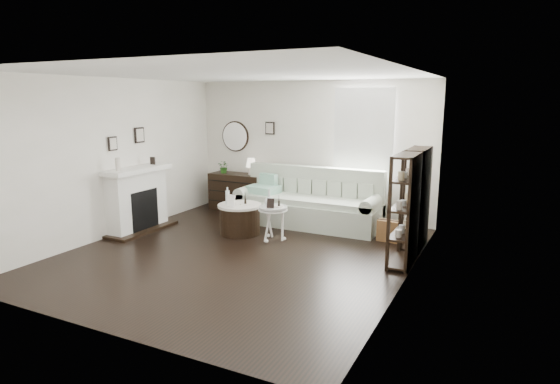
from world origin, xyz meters
The scene contains 18 objects.
room centered at (0.73, 2.70, 1.60)m, with size 5.50×5.50×5.50m.
fireplace centered at (-2.32, 0.30, 0.54)m, with size 0.50×1.40×1.84m.
shelf_unit_far centered at (2.33, 1.55, 0.80)m, with size 0.30×0.80×1.60m.
shelf_unit_near centered at (2.33, 0.65, 0.80)m, with size 0.30×0.80×1.60m.
sofa centered at (0.26, 2.08, 0.35)m, with size 2.75×0.95×1.07m.
quilt centered at (-0.64, 1.95, 0.62)m, with size 0.55×0.45×0.14m, color #279073.
suitcase centered at (1.98, 1.65, 0.18)m, with size 0.54×0.18×0.36m, color brown.
dresser centered at (-1.56, 2.47, 0.39)m, with size 1.18×0.51×0.79m.
table_lamp centered at (-1.21, 2.47, 0.96)m, with size 0.22×0.22×0.35m, color white, non-canonical shape.
potted_plant centered at (-1.85, 2.42, 0.92)m, with size 0.24×0.21×0.27m, color #215217.
drum_table centered at (-0.57, 0.93, 0.27)m, with size 0.77×0.77×0.53m.
pedestal_table centered at (0.13, 0.84, 0.54)m, with size 0.49×0.49×0.59m.
eiffel_drum centered at (-0.48, 0.98, 0.63)m, with size 0.11×0.11×0.19m, color black, non-canonical shape.
bottle_drum centered at (-0.76, 0.84, 0.69)m, with size 0.07×0.07×0.31m, color silver.
card_frame_drum centered at (-0.62, 0.73, 0.64)m, with size 0.15×0.01×0.21m, color white.
eiffel_ped centered at (0.23, 0.88, 0.67)m, with size 0.10×0.10×0.17m, color black, non-canonical shape.
flask_ped centered at (0.05, 0.86, 0.73)m, with size 0.15×0.15×0.28m, color silver, non-canonical shape.
card_frame_ped centered at (0.16, 0.72, 0.67)m, with size 0.12×0.01×0.16m, color black.
Camera 1 is at (3.61, -5.90, 2.35)m, focal length 30.00 mm.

